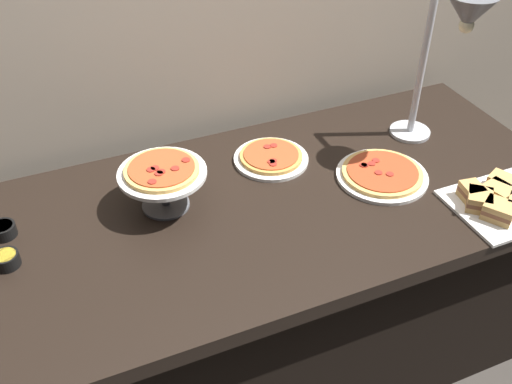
{
  "coord_description": "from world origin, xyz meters",
  "views": [
    {
      "loc": [
        -0.58,
        -1.26,
        1.88
      ],
      "look_at": [
        -0.04,
        0.0,
        0.81
      ],
      "focal_mm": 41.71,
      "sensor_mm": 36.0,
      "label": 1
    }
  ],
  "objects": [
    {
      "name": "buffet_table",
      "position": [
        0.0,
        0.0,
        0.39
      ],
      "size": [
        1.9,
        0.84,
        0.76
      ],
      "color": "black",
      "rests_on": "ground_plane"
    },
    {
      "name": "pizza_plate_front",
      "position": [
        0.38,
        -0.03,
        0.77
      ],
      "size": [
        0.29,
        0.29,
        0.03
      ],
      "color": "white",
      "rests_on": "buffet_table"
    },
    {
      "name": "sauce_cup_far",
      "position": [
        -0.74,
        0.15,
        0.78
      ],
      "size": [
        0.07,
        0.07,
        0.04
      ],
      "color": "black",
      "rests_on": "buffet_table"
    },
    {
      "name": "pizza_plate_raised_stand",
      "position": [
        -0.29,
        0.1,
        0.87
      ],
      "size": [
        0.26,
        0.26,
        0.14
      ],
      "color": "#595B60",
      "rests_on": "buffet_table"
    },
    {
      "name": "heat_lamp",
      "position": [
        0.61,
        0.03,
        1.19
      ],
      "size": [
        0.15,
        0.3,
        0.55
      ],
      "color": "#B7BABF",
      "rests_on": "buffet_table"
    },
    {
      "name": "sandwich_platter",
      "position": [
        0.63,
        -0.29,
        0.78
      ],
      "size": [
        0.37,
        0.27,
        0.06
      ],
      "color": "white",
      "rests_on": "buffet_table"
    },
    {
      "name": "ground_plane",
      "position": [
        0.0,
        0.0,
        0.0
      ],
      "size": [
        8.0,
        8.0,
        0.0
      ],
      "primitive_type": "plane",
      "color": "#38332D"
    },
    {
      "name": "back_wall",
      "position": [
        0.0,
        0.5,
        1.2
      ],
      "size": [
        4.4,
        0.04,
        2.4
      ],
      "primitive_type": "cube",
      "color": "tan",
      "rests_on": "ground_plane"
    },
    {
      "name": "sauce_cup_near",
      "position": [
        -0.75,
        0.03,
        0.78
      ],
      "size": [
        0.07,
        0.07,
        0.04
      ],
      "color": "black",
      "rests_on": "buffet_table"
    },
    {
      "name": "pizza_plate_center",
      "position": [
        0.09,
        0.19,
        0.77
      ],
      "size": [
        0.25,
        0.25,
        0.03
      ],
      "color": "white",
      "rests_on": "buffet_table"
    }
  ]
}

